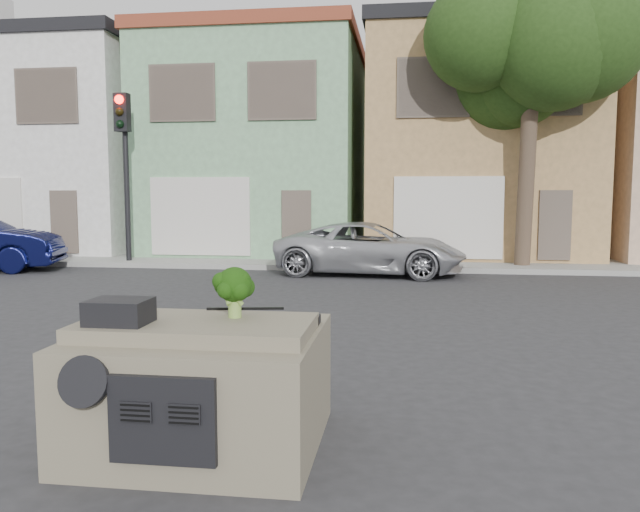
# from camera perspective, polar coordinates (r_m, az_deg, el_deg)

# --- Properties ---
(ground_plane) EXTENTS (120.00, 120.00, 0.00)m
(ground_plane) POSITION_cam_1_polar(r_m,az_deg,el_deg) (8.53, -4.11, -9.01)
(ground_plane) COLOR #303033
(ground_plane) RESTS_ON ground
(sidewalk) EXTENTS (40.00, 3.00, 0.15)m
(sidewalk) POSITION_cam_1_polar(r_m,az_deg,el_deg) (18.77, 2.50, -0.63)
(sidewalk) COLOR gray
(sidewalk) RESTS_ON ground
(townhouse_white) EXTENTS (7.20, 8.20, 7.55)m
(townhouse_white) POSITION_cam_1_polar(r_m,az_deg,el_deg) (25.95, -21.85, 8.93)
(townhouse_white) COLOR silver
(townhouse_white) RESTS_ON ground
(townhouse_mint) EXTENTS (7.20, 8.20, 7.55)m
(townhouse_mint) POSITION_cam_1_polar(r_m,az_deg,el_deg) (23.22, -5.29, 9.74)
(townhouse_mint) COLOR #7CAF80
(townhouse_mint) RESTS_ON ground
(townhouse_tan) EXTENTS (7.20, 8.20, 7.55)m
(townhouse_tan) POSITION_cam_1_polar(r_m,az_deg,el_deg) (22.74, 13.73, 9.68)
(townhouse_tan) COLOR tan
(townhouse_tan) RESTS_ON ground
(silver_pickup) EXTENTS (5.20, 2.73, 1.39)m
(silver_pickup) POSITION_cam_1_polar(r_m,az_deg,el_deg) (16.74, 4.61, -1.68)
(silver_pickup) COLOR #B7B8BE
(silver_pickup) RESTS_ON ground
(traffic_signal) EXTENTS (0.40, 0.40, 5.10)m
(traffic_signal) POSITION_cam_1_polar(r_m,az_deg,el_deg) (19.40, -17.39, 6.65)
(traffic_signal) COLOR black
(traffic_signal) RESTS_ON ground
(tree_near) EXTENTS (4.40, 4.00, 8.50)m
(tree_near) POSITION_cam_1_polar(r_m,az_deg,el_deg) (18.29, 18.51, 12.02)
(tree_near) COLOR #223E14
(tree_near) RESTS_ON ground
(car_dashboard) EXTENTS (2.00, 1.80, 1.12)m
(car_dashboard) POSITION_cam_1_polar(r_m,az_deg,el_deg) (5.59, -10.60, -11.15)
(car_dashboard) COLOR #746C57
(car_dashboard) RESTS_ON ground
(instrument_hump) EXTENTS (0.48, 0.38, 0.20)m
(instrument_hump) POSITION_cam_1_polar(r_m,az_deg,el_deg) (5.33, -17.88, -4.86)
(instrument_hump) COLOR black
(instrument_hump) RESTS_ON car_dashboard
(wiper_arm) EXTENTS (0.69, 0.15, 0.02)m
(wiper_arm) POSITION_cam_1_polar(r_m,az_deg,el_deg) (5.73, -6.84, -4.79)
(wiper_arm) COLOR black
(wiper_arm) RESTS_ON car_dashboard
(broccoli) EXTENTS (0.48, 0.48, 0.44)m
(broccoli) POSITION_cam_1_polar(r_m,az_deg,el_deg) (5.36, -7.82, -3.25)
(broccoli) COLOR black
(broccoli) RESTS_ON car_dashboard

